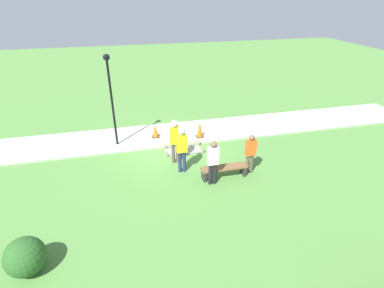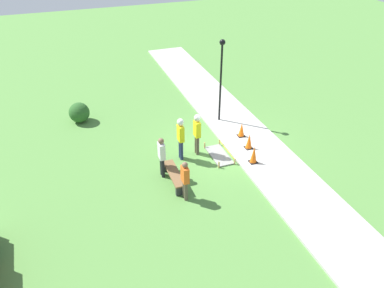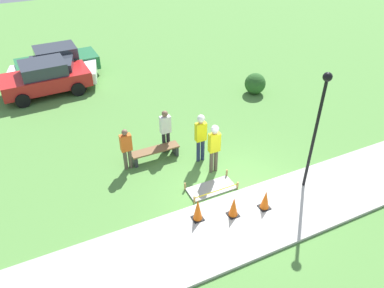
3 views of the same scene
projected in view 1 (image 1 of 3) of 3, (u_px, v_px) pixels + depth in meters
The scene contains 13 objects.
ground_plane at pixel (166, 148), 14.00m from camera, with size 60.00×60.00×0.00m, color #51843D.
sidewalk at pixel (162, 135), 15.11m from camera, with size 28.00×2.64×0.10m.
wet_concrete_patch at pixel (184, 151), 13.68m from camera, with size 1.68×0.79×0.30m.
traffic_cone_near_patch at pixel (200, 130), 14.66m from camera, with size 0.34×0.34×0.78m.
traffic_cone_far_patch at pixel (177, 130), 14.74m from camera, with size 0.34×0.34×0.71m.
traffic_cone_sidewalk_edge at pixel (155, 131), 14.65m from camera, with size 0.34×0.34×0.69m.
park_bench at pixel (224, 170), 11.68m from camera, with size 1.83×0.44×0.46m.
worker_supervisor at pixel (175, 137), 12.30m from camera, with size 0.40×0.28×1.95m.
worker_assistant at pixel (182, 145), 11.64m from camera, with size 0.40×0.28×1.97m.
bystander_in_orange_shirt at pixel (251, 152), 11.70m from camera, with size 0.40×0.22×1.67m.
bystander_in_gray_shirt at pixel (213, 160), 10.96m from camera, with size 0.40×0.24×1.79m.
lamppost_near at pixel (110, 88), 12.89m from camera, with size 0.28×0.28×4.16m.
shrub_rounded_near at pixel (25, 257), 7.64m from camera, with size 1.03×1.03×1.03m.
Camera 1 is at (1.74, 12.29, 6.59)m, focal length 28.00 mm.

